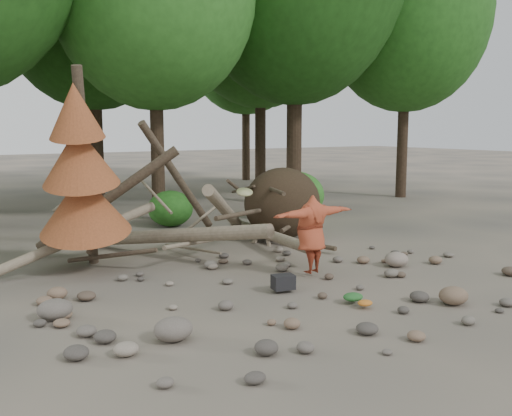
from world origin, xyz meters
TOP-DOWN VIEW (x-y plane):
  - ground at (0.00, 0.00)m, footprint 120.00×120.00m
  - deadfall_pile at (2.02, 4.24)m, footprint 8.55×5.24m
  - dead_conifer at (-3.12, 3.37)m, footprint 2.06×2.16m
  - bush_mid at (0.80, 7.80)m, footprint 1.40×1.40m
  - bush_right at (5.00, 7.00)m, footprint 2.00×2.00m
  - frisbee_thrower at (0.80, 0.69)m, footprint 3.10×0.99m
  - backpack at (-0.35, 0.04)m, footprint 0.45×0.35m
  - cloth_green at (0.28, -1.18)m, footprint 0.37×0.31m
  - cloth_orange at (0.26, -1.51)m, footprint 0.27×0.22m
  - boulder_front_left at (-3.11, -1.11)m, footprint 0.58×0.52m
  - boulder_front_right at (1.74, -2.16)m, footprint 0.53×0.48m
  - boulder_mid_right at (2.91, 0.32)m, footprint 0.55×0.49m
  - boulder_mid_left at (-4.35, 0.75)m, footprint 0.56×0.51m

SIDE VIEW (x-z plane):
  - ground at x=0.00m, z-range 0.00..0.00m
  - cloth_orange at x=0.26m, z-range 0.00..0.10m
  - cloth_green at x=0.28m, z-range 0.00..0.14m
  - backpack at x=-0.35m, z-range 0.00..0.27m
  - boulder_front_right at x=1.74m, z-range 0.00..0.32m
  - boulder_mid_right at x=2.91m, z-range 0.00..0.33m
  - boulder_mid_left at x=-4.35m, z-range 0.00..0.34m
  - boulder_front_left at x=-3.11m, z-range 0.00..0.35m
  - bush_mid at x=0.80m, z-range 0.00..1.12m
  - bush_right at x=5.00m, z-range 0.00..1.60m
  - frisbee_thrower at x=0.80m, z-range -0.08..1.86m
  - deadfall_pile at x=2.02m, z-range -0.70..2.60m
  - dead_conifer at x=-3.12m, z-range -0.06..4.29m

